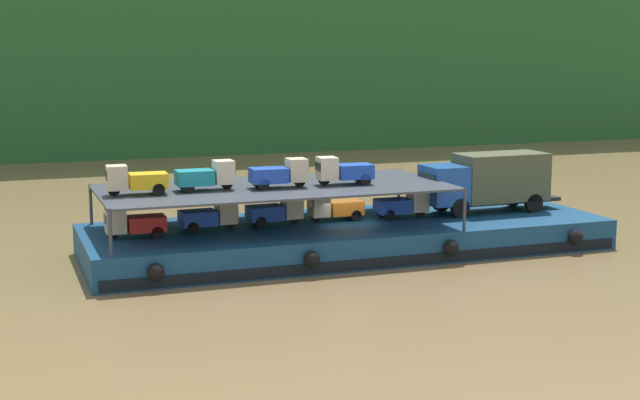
# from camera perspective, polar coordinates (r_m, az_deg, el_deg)

# --- Properties ---
(ground_plane) EXTENTS (400.00, 400.00, 0.00)m
(ground_plane) POSITION_cam_1_polar(r_m,az_deg,el_deg) (46.13, 1.72, -3.21)
(ground_plane) COLOR brown
(cargo_barge) EXTENTS (26.00, 9.01, 1.50)m
(cargo_barge) POSITION_cam_1_polar(r_m,az_deg,el_deg) (45.95, 1.74, -2.30)
(cargo_barge) COLOR navy
(cargo_barge) RESTS_ON ground
(covered_lorry) EXTENTS (7.90, 2.44, 3.10)m
(covered_lorry) POSITION_cam_1_polar(r_m,az_deg,el_deg) (49.16, 10.40, 1.21)
(covered_lorry) COLOR #1E4C99
(covered_lorry) RESTS_ON cargo_barge
(cargo_rack) EXTENTS (16.80, 7.63, 2.00)m
(cargo_rack) POSITION_cam_1_polar(r_m,az_deg,el_deg) (44.25, -2.83, 0.77)
(cargo_rack) COLOR #383D47
(cargo_rack) RESTS_ON cargo_barge
(mini_truck_lower_stern) EXTENTS (2.76, 1.23, 1.38)m
(mini_truck_lower_stern) POSITION_cam_1_polar(r_m,az_deg,el_deg) (42.79, -11.49, -1.40)
(mini_truck_lower_stern) COLOR red
(mini_truck_lower_stern) RESTS_ON cargo_barge
(mini_truck_lower_aft) EXTENTS (2.79, 1.30, 1.38)m
(mini_truck_lower_aft) POSITION_cam_1_polar(r_m,az_deg,el_deg) (43.99, -6.90, -0.98)
(mini_truck_lower_aft) COLOR #1E47B7
(mini_truck_lower_aft) RESTS_ON cargo_barge
(mini_truck_lower_mid) EXTENTS (2.78, 1.28, 1.38)m
(mini_truck_lower_mid) POSITION_cam_1_polar(r_m,az_deg,el_deg) (45.07, -2.77, -0.68)
(mini_truck_lower_mid) COLOR #1E47B7
(mini_truck_lower_mid) RESTS_ON cargo_barge
(mini_truck_lower_fore) EXTENTS (2.76, 1.24, 1.38)m
(mini_truck_lower_fore) POSITION_cam_1_polar(r_m,az_deg,el_deg) (46.08, 0.90, -0.44)
(mini_truck_lower_fore) COLOR orange
(mini_truck_lower_fore) RESTS_ON cargo_barge
(mini_truck_lower_bow) EXTENTS (2.75, 1.22, 1.38)m
(mini_truck_lower_bow) POSITION_cam_1_polar(r_m,az_deg,el_deg) (47.14, 5.17, -0.25)
(mini_truck_lower_bow) COLOR #1E47B7
(mini_truck_lower_bow) RESTS_ON cargo_barge
(mini_truck_upper_stern) EXTENTS (2.79, 1.28, 1.38)m
(mini_truck_upper_stern) POSITION_cam_1_polar(r_m,az_deg,el_deg) (42.37, -11.40, 1.24)
(mini_truck_upper_stern) COLOR gold
(mini_truck_upper_stern) RESTS_ON cargo_rack
(mini_truck_upper_mid) EXTENTS (2.74, 1.20, 1.38)m
(mini_truck_upper_mid) POSITION_cam_1_polar(r_m,az_deg,el_deg) (43.22, -7.10, 1.51)
(mini_truck_upper_mid) COLOR teal
(mini_truck_upper_mid) RESTS_ON cargo_rack
(mini_truck_upper_fore) EXTENTS (2.76, 1.24, 1.38)m
(mini_truck_upper_fore) POSITION_cam_1_polar(r_m,az_deg,el_deg) (43.69, -2.51, 1.66)
(mini_truck_upper_fore) COLOR #1E47B7
(mini_truck_upper_fore) RESTS_ON cargo_rack
(mini_truck_upper_bow) EXTENTS (2.80, 1.30, 1.38)m
(mini_truck_upper_bow) POSITION_cam_1_polar(r_m,az_deg,el_deg) (44.71, 1.47, 1.85)
(mini_truck_upper_bow) COLOR #1E47B7
(mini_truck_upper_bow) RESTS_ON cargo_rack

